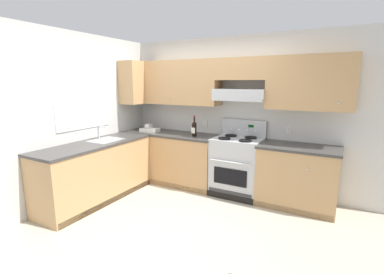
{
  "coord_description": "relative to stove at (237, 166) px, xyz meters",
  "views": [
    {
      "loc": [
        2.01,
        -2.86,
        1.81
      ],
      "look_at": [
        0.05,
        0.7,
        1.0
      ],
      "focal_mm": 25.86,
      "sensor_mm": 36.0,
      "label": 1
    }
  ],
  "objects": [
    {
      "name": "ground_plane",
      "position": [
        -0.58,
        -1.25,
        -0.48
      ],
      "size": [
        7.04,
        7.04,
        0.0
      ],
      "primitive_type": "plane",
      "color": "#B2AA99"
    },
    {
      "name": "wall_back",
      "position": [
        -0.17,
        0.27,
        1.0
      ],
      "size": [
        4.68,
        0.57,
        2.55
      ],
      "color": "silver",
      "rests_on": "ground_plane"
    },
    {
      "name": "wall_left",
      "position": [
        -2.17,
        -1.03,
        0.87
      ],
      "size": [
        0.47,
        4.0,
        2.55
      ],
      "color": "silver",
      "rests_on": "ground_plane"
    },
    {
      "name": "counter_back_run",
      "position": [
        -0.4,
        -0.01,
        -0.03
      ],
      "size": [
        3.6,
        0.65,
        0.91
      ],
      "color": "tan",
      "rests_on": "ground_plane"
    },
    {
      "name": "counter_left_run",
      "position": [
        -1.82,
        -1.25,
        -0.02
      ],
      "size": [
        0.63,
        1.91,
        1.13
      ],
      "color": "tan",
      "rests_on": "ground_plane"
    },
    {
      "name": "stove",
      "position": [
        0.0,
        0.0,
        0.0
      ],
      "size": [
        0.76,
        0.62,
        1.2
      ],
      "color": "#B7BABC",
      "rests_on": "ground_plane"
    },
    {
      "name": "wine_bottle",
      "position": [
        -0.74,
        -0.09,
        0.57
      ],
      "size": [
        0.08,
        0.08,
        0.35
      ],
      "color": "black",
      "rests_on": "counter_back_run"
    },
    {
      "name": "bowl",
      "position": [
        -1.68,
        -0.08,
        0.45
      ],
      "size": [
        0.34,
        0.21,
        0.06
      ],
      "color": "white",
      "rests_on": "counter_back_run"
    },
    {
      "name": "paper_towel_roll",
      "position": [
        -1.8,
        0.04,
        0.49
      ],
      "size": [
        0.11,
        0.12,
        0.12
      ],
      "color": "white",
      "rests_on": "counter_back_run"
    }
  ]
}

